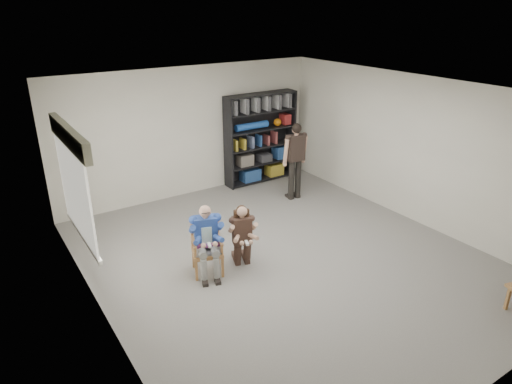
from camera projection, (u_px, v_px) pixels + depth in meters
room_shell at (288, 181)px, 7.17m from camera, size 6.00×7.00×2.80m
floor at (285, 258)px, 7.71m from camera, size 6.00×7.00×0.01m
window_left at (76, 186)px, 6.35m from camera, size 0.16×2.00×1.75m
armchair at (207, 248)px, 7.15m from camera, size 0.65×0.64×0.89m
seated_man at (207, 240)px, 7.09m from camera, size 0.70×0.82×1.16m
kneeling_woman at (242, 236)px, 7.32m from camera, size 0.66×0.82×1.06m
bookshelf at (261, 138)px, 10.70m from camera, size 1.80×0.38×2.10m
standing_man at (295, 162)px, 9.76m from camera, size 0.54×0.33×1.68m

